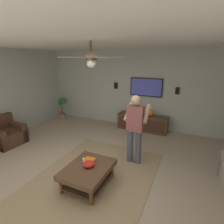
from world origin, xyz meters
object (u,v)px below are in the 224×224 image
at_px(vase_round, 150,113).
at_px(ceiling_fan, 91,59).
at_px(book, 90,160).
at_px(media_console, 142,122).
at_px(potted_plant_tall, 62,105).
at_px(person_standing, 135,126).
at_px(remote_white, 84,160).
at_px(armchair, 6,135).
at_px(tv, 146,87).
at_px(bowl, 89,164).
at_px(coffee_table, 88,172).
at_px(wall_speaker_right, 116,86).
at_px(wall_speaker_left, 177,91).

xyz_separation_m(vase_round, ceiling_fan, (-2.87, 0.50, 1.73)).
bearing_deg(book, vase_round, 74.39).
relative_size(media_console, potted_plant_tall, 1.91).
bearing_deg(media_console, person_standing, 10.06).
relative_size(remote_white, vase_round, 0.68).
bearing_deg(armchair, media_console, 41.81).
height_order(tv, potted_plant_tall, tv).
bearing_deg(potted_plant_tall, bowl, -133.64).
height_order(armchair, person_standing, person_standing).
xyz_separation_m(coffee_table, book, (0.20, 0.08, 0.12)).
bearing_deg(bowl, book, 27.17).
distance_m(coffee_table, wall_speaker_right, 3.76).
distance_m(vase_round, wall_speaker_left, 1.10).
bearing_deg(potted_plant_tall, person_standing, -116.92).
xyz_separation_m(bowl, wall_speaker_left, (3.42, -1.20, 0.97)).
bearing_deg(wall_speaker_left, tv, 90.74).
xyz_separation_m(tv, wall_speaker_right, (0.01, 1.13, -0.02)).
height_order(media_console, person_standing, person_standing).
xyz_separation_m(bowl, vase_round, (3.18, -0.44, 0.21)).
bearing_deg(book, potted_plant_tall, 131.75).
distance_m(coffee_table, book, 0.25).
height_order(armchair, potted_plant_tall, potted_plant_tall).
height_order(media_console, vase_round, vase_round).
height_order(coffee_table, vase_round, vase_round).
relative_size(bowl, remote_white, 1.51).
bearing_deg(person_standing, tv, 6.62).
bearing_deg(potted_plant_tall, media_console, -87.40).
distance_m(armchair, media_console, 4.27).
distance_m(potted_plant_tall, wall_speaker_left, 4.47).
distance_m(bowl, book, 0.20).
relative_size(remote_white, book, 0.68).
xyz_separation_m(armchair, coffee_table, (-0.50, -3.11, 0.02)).
bearing_deg(wall_speaker_right, bowl, -164.63).
bearing_deg(bowl, armchair, 81.35).
bearing_deg(bowl, remote_white, 57.45).
height_order(coffee_table, remote_white, remote_white).
height_order(remote_white, book, book).
height_order(vase_round, wall_speaker_left, wall_speaker_left).
distance_m(coffee_table, tv, 3.64).
bearing_deg(potted_plant_tall, wall_speaker_left, -84.68).
height_order(person_standing, vase_round, person_standing).
relative_size(armchair, potted_plant_tall, 0.95).
bearing_deg(ceiling_fan, book, 165.53).
relative_size(tv, book, 5.00).
bearing_deg(book, remote_white, -157.35).
bearing_deg(vase_round, tv, 47.46).
bearing_deg(vase_round, media_console, 91.85).
relative_size(person_standing, ceiling_fan, 1.40).
xyz_separation_m(coffee_table, remote_white, (0.15, 0.19, 0.12)).
xyz_separation_m(person_standing, bowl, (-1.13, 0.55, -0.48)).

